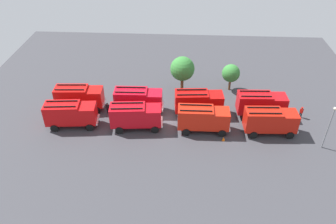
{
  "coord_description": "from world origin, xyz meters",
  "views": [
    {
      "loc": [
        2.25,
        -39.3,
        29.27
      ],
      "look_at": [
        0.0,
        0.0,
        1.4
      ],
      "focal_mm": 35.77,
      "sensor_mm": 36.0,
      "label": 1
    }
  ],
  "objects_px": {
    "fire_truck_7": "(261,103)",
    "tree_0": "(182,69)",
    "fire_truck_2": "(203,118)",
    "fire_truck_6": "(198,102)",
    "firefighter_0": "(108,108)",
    "fire_truck_0": "(71,113)",
    "firefighter_1": "(301,112)",
    "fire_truck_3": "(270,120)",
    "tree_1": "(231,73)",
    "fire_truck_1": "(135,115)",
    "lamppost": "(329,125)",
    "traffic_cone_1": "(224,139)",
    "fire_truck_4": "(79,97)",
    "traffic_cone_0": "(273,105)",
    "fire_truck_5": "(138,99)"
  },
  "relations": [
    {
      "from": "tree_1",
      "to": "fire_truck_0",
      "type": "bearing_deg",
      "value": -154.03
    },
    {
      "from": "fire_truck_6",
      "to": "traffic_cone_1",
      "type": "relative_size",
      "value": 12.53
    },
    {
      "from": "fire_truck_3",
      "to": "tree_1",
      "type": "distance_m",
      "value": 12.17
    },
    {
      "from": "fire_truck_6",
      "to": "traffic_cone_0",
      "type": "xyz_separation_m",
      "value": [
        11.68,
        2.37,
        -1.83
      ]
    },
    {
      "from": "fire_truck_4",
      "to": "fire_truck_3",
      "type": "bearing_deg",
      "value": -12.44
    },
    {
      "from": "tree_1",
      "to": "lamppost",
      "type": "xyz_separation_m",
      "value": [
        10.85,
        -14.04,
        0.71
      ]
    },
    {
      "from": "fire_truck_6",
      "to": "tree_1",
      "type": "height_order",
      "value": "tree_1"
    },
    {
      "from": "traffic_cone_1",
      "to": "fire_truck_2",
      "type": "bearing_deg",
      "value": 143.69
    },
    {
      "from": "fire_truck_0",
      "to": "fire_truck_1",
      "type": "distance_m",
      "value": 9.11
    },
    {
      "from": "fire_truck_0",
      "to": "fire_truck_7",
      "type": "relative_size",
      "value": 1.01
    },
    {
      "from": "fire_truck_0",
      "to": "fire_truck_5",
      "type": "relative_size",
      "value": 1.02
    },
    {
      "from": "fire_truck_0",
      "to": "traffic_cone_0",
      "type": "xyz_separation_m",
      "value": [
        29.56,
        6.4,
        -1.83
      ]
    },
    {
      "from": "fire_truck_6",
      "to": "firefighter_0",
      "type": "distance_m",
      "value": 13.59
    },
    {
      "from": "fire_truck_1",
      "to": "fire_truck_3",
      "type": "distance_m",
      "value": 18.42
    },
    {
      "from": "fire_truck_0",
      "to": "traffic_cone_0",
      "type": "bearing_deg",
      "value": 7.01
    },
    {
      "from": "fire_truck_2",
      "to": "fire_truck_6",
      "type": "relative_size",
      "value": 0.98
    },
    {
      "from": "fire_truck_7",
      "to": "tree_1",
      "type": "height_order",
      "value": "tree_1"
    },
    {
      "from": "firefighter_0",
      "to": "fire_truck_3",
      "type": "bearing_deg",
      "value": -87.83
    },
    {
      "from": "tree_0",
      "to": "lamppost",
      "type": "xyz_separation_m",
      "value": [
        18.74,
        -13.2,
        -0.31
      ]
    },
    {
      "from": "fire_truck_2",
      "to": "fire_truck_6",
      "type": "bearing_deg",
      "value": 97.41
    },
    {
      "from": "firefighter_0",
      "to": "fire_truck_2",
      "type": "bearing_deg",
      "value": -93.15
    },
    {
      "from": "fire_truck_2",
      "to": "firefighter_0",
      "type": "distance_m",
      "value": 14.56
    },
    {
      "from": "traffic_cone_1",
      "to": "firefighter_1",
      "type": "bearing_deg",
      "value": 27.06
    },
    {
      "from": "fire_truck_0",
      "to": "fire_truck_3",
      "type": "height_order",
      "value": "same"
    },
    {
      "from": "fire_truck_6",
      "to": "fire_truck_1",
      "type": "bearing_deg",
      "value": -160.14
    },
    {
      "from": "tree_1",
      "to": "fire_truck_6",
      "type": "bearing_deg",
      "value": -126.23
    },
    {
      "from": "fire_truck_1",
      "to": "tree_1",
      "type": "relative_size",
      "value": 1.63
    },
    {
      "from": "fire_truck_1",
      "to": "fire_truck_6",
      "type": "relative_size",
      "value": 1.0
    },
    {
      "from": "fire_truck_2",
      "to": "fire_truck_3",
      "type": "height_order",
      "value": "same"
    },
    {
      "from": "firefighter_1",
      "to": "lamppost",
      "type": "bearing_deg",
      "value": -124.1
    },
    {
      "from": "traffic_cone_0",
      "to": "fire_truck_1",
      "type": "bearing_deg",
      "value": -162.74
    },
    {
      "from": "fire_truck_0",
      "to": "traffic_cone_1",
      "type": "bearing_deg",
      "value": -10.78
    },
    {
      "from": "fire_truck_3",
      "to": "tree_1",
      "type": "xyz_separation_m",
      "value": [
        -4.3,
        11.34,
        0.89
      ]
    },
    {
      "from": "lamppost",
      "to": "fire_truck_6",
      "type": "bearing_deg",
      "value": 157.36
    },
    {
      "from": "fire_truck_0",
      "to": "fire_truck_1",
      "type": "bearing_deg",
      "value": -4.9
    },
    {
      "from": "fire_truck_7",
      "to": "fire_truck_3",
      "type": "bearing_deg",
      "value": -85.23
    },
    {
      "from": "fire_truck_1",
      "to": "fire_truck_4",
      "type": "distance_m",
      "value": 10.07
    },
    {
      "from": "fire_truck_7",
      "to": "firefighter_1",
      "type": "height_order",
      "value": "fire_truck_7"
    },
    {
      "from": "fire_truck_4",
      "to": "fire_truck_7",
      "type": "relative_size",
      "value": 1.0
    },
    {
      "from": "fire_truck_6",
      "to": "tree_1",
      "type": "relative_size",
      "value": 1.63
    },
    {
      "from": "fire_truck_1",
      "to": "fire_truck_4",
      "type": "bearing_deg",
      "value": 149.8
    },
    {
      "from": "traffic_cone_0",
      "to": "fire_truck_7",
      "type": "bearing_deg",
      "value": -138.02
    },
    {
      "from": "fire_truck_1",
      "to": "fire_truck_2",
      "type": "relative_size",
      "value": 1.02
    },
    {
      "from": "fire_truck_5",
      "to": "tree_0",
      "type": "relative_size",
      "value": 1.2
    },
    {
      "from": "fire_truck_7",
      "to": "tree_0",
      "type": "distance_m",
      "value": 13.43
    },
    {
      "from": "tree_0",
      "to": "fire_truck_0",
      "type": "bearing_deg",
      "value": -145.66
    },
    {
      "from": "fire_truck_4",
      "to": "fire_truck_2",
      "type": "bearing_deg",
      "value": -16.69
    },
    {
      "from": "firefighter_1",
      "to": "tree_1",
      "type": "height_order",
      "value": "tree_1"
    },
    {
      "from": "fire_truck_3",
      "to": "firefighter_0",
      "type": "distance_m",
      "value": 23.46
    },
    {
      "from": "tree_0",
      "to": "fire_truck_7",
      "type": "bearing_deg",
      "value": -28.66
    }
  ]
}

